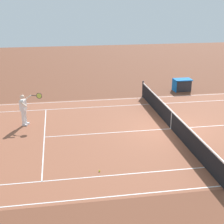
{
  "coord_description": "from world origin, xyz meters",
  "views": [
    {
      "loc": [
        5.61,
        15.14,
        6.53
      ],
      "look_at": [
        2.98,
        -0.55,
        0.9
      ],
      "focal_mm": 53.51,
      "sensor_mm": 36.0,
      "label": 1
    }
  ],
  "objects_px": {
    "tennis_player_near": "(24,108)",
    "equipment_cart_tarped": "(182,85)",
    "tennis_net": "(171,120)",
    "tennis_ball": "(99,171)"
  },
  "relations": [
    {
      "from": "tennis_ball",
      "to": "equipment_cart_tarped",
      "type": "xyz_separation_m",
      "value": [
        -7.31,
        -10.5,
        0.4
      ]
    },
    {
      "from": "tennis_ball",
      "to": "tennis_player_near",
      "type": "bearing_deg",
      "value": -59.93
    },
    {
      "from": "tennis_net",
      "to": "tennis_ball",
      "type": "relative_size",
      "value": 177.27
    },
    {
      "from": "tennis_player_near",
      "to": "tennis_net",
      "type": "bearing_deg",
      "value": 166.25
    },
    {
      "from": "tennis_net",
      "to": "tennis_ball",
      "type": "height_order",
      "value": "tennis_net"
    },
    {
      "from": "tennis_player_near",
      "to": "tennis_ball",
      "type": "height_order",
      "value": "tennis_player_near"
    },
    {
      "from": "tennis_player_near",
      "to": "equipment_cart_tarped",
      "type": "relative_size",
      "value": 1.36
    },
    {
      "from": "tennis_player_near",
      "to": "equipment_cart_tarped",
      "type": "xyz_separation_m",
      "value": [
        -10.54,
        -4.94,
        -0.49
      ]
    },
    {
      "from": "tennis_net",
      "to": "tennis_ball",
      "type": "bearing_deg",
      "value": 41.75
    },
    {
      "from": "tennis_net",
      "to": "equipment_cart_tarped",
      "type": "bearing_deg",
      "value": -114.75
    }
  ]
}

